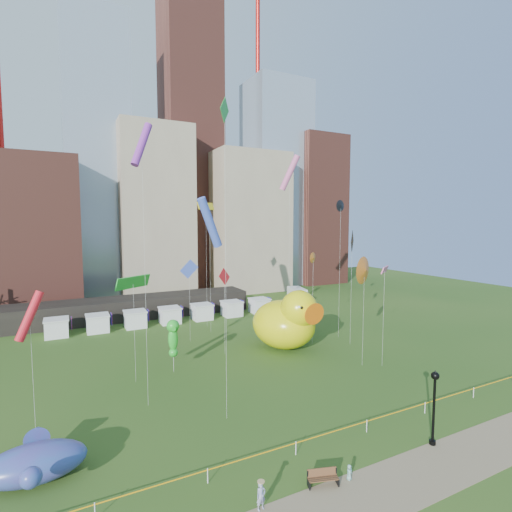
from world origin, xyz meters
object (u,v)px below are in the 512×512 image
whale_inflatable (35,460)px  woman (261,496)px  toddler (349,472)px  park_bench (323,477)px  lamppost (434,399)px  box_truck (298,296)px  big_duck (287,321)px  seahorse_green (173,335)px  small_duck (298,319)px  seahorse_purple (301,312)px

whale_inflatable → woman: 13.37m
whale_inflatable → toddler: whale_inflatable is taller
whale_inflatable → park_bench: (14.64, -8.03, -0.63)m
lamppost → box_truck: (16.91, 42.52, -1.76)m
big_duck → seahorse_green: 13.86m
lamppost → small_duck: bearing=75.4°
lamppost → box_truck: bearing=68.3°
woman → seahorse_purple: bearing=46.2°
whale_inflatable → woman: bearing=-37.3°
woman → toddler: (5.67, -0.25, -0.29)m
whale_inflatable → toddler: size_ratio=8.04×
park_bench → toddler: bearing=6.0°
seahorse_purple → toddler: size_ratio=4.87×
big_duck → park_bench: big_duck is taller
small_duck → lamppost: (-7.18, -27.50, 1.61)m
lamppost → toddler: lamppost is taller
big_duck → seahorse_purple: bearing=30.3°
seahorse_purple → whale_inflatable: 35.28m
big_duck → park_bench: 24.02m
seahorse_purple → woman: bearing=-133.2°
whale_inflatable → seahorse_green: bearing=47.2°
big_duck → lamppost: bearing=-106.5°
big_duck → small_duck: (5.61, 6.07, -1.78)m
seahorse_green → seahorse_purple: size_ratio=1.23×
seahorse_green → lamppost: (12.25, -20.47, -0.60)m
small_duck → whale_inflatable: bearing=-162.1°
seahorse_purple → toddler: bearing=-124.2°
big_duck → box_truck: 26.15m
seahorse_green → seahorse_purple: seahorse_green is taller
lamppost → box_truck: 45.79m
small_duck → park_bench: 31.88m
seahorse_purple → box_truck: (10.29, 16.45, -1.54)m
small_duck → park_bench: (-16.24, -27.42, -1.07)m
whale_inflatable → park_bench: whale_inflatable is taller
lamppost → woman: 13.29m
whale_inflatable → lamppost: lamppost is taller
small_duck → big_duck: bearing=-147.0°
park_bench → lamppost: size_ratio=0.36×
seahorse_green → woman: size_ratio=3.62×
park_bench → woman: 4.02m
small_duck → whale_inflatable: size_ratio=0.66×
lamppost → box_truck: size_ratio=0.75×
seahorse_green → woman: bearing=-81.6°
lamppost → toddler: bearing=-178.0°
big_duck → whale_inflatable: 28.65m
small_duck → toddler: bearing=-132.0°
seahorse_purple → seahorse_green: bearing=-169.7°
whale_inflatable → seahorse_purple: bearing=30.7°
big_duck → seahorse_purple: 6.86m
box_truck → woman: bearing=-111.4°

